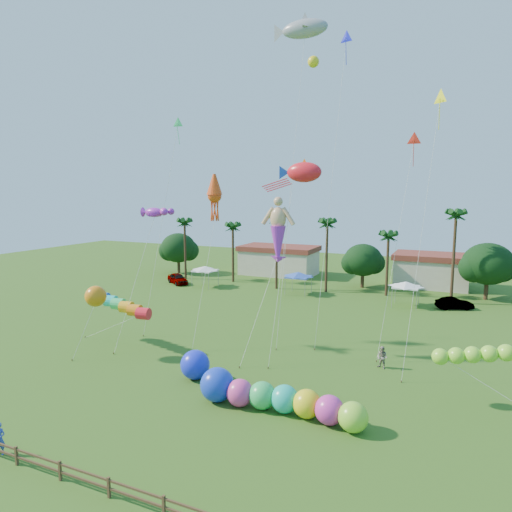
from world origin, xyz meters
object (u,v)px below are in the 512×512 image
at_px(car_b, 455,303).
at_px(caterpillar_inflatable, 273,398).
at_px(car_a, 178,279).
at_px(blue_ball, 195,365).
at_px(spectator_b, 382,358).

relative_size(car_b, caterpillar_inflatable, 0.38).
bearing_deg(car_a, car_b, -54.37).
height_order(car_b, caterpillar_inflatable, caterpillar_inflatable).
height_order(car_a, car_b, car_a).
bearing_deg(blue_ball, car_b, 60.49).
bearing_deg(spectator_b, blue_ball, -123.54).
distance_m(spectator_b, blue_ball, 14.51).
xyz_separation_m(car_b, caterpillar_inflatable, (-9.78, -32.44, 0.26)).
relative_size(caterpillar_inflatable, blue_ball, 5.09).
bearing_deg(car_b, car_a, 67.32).
distance_m(car_a, car_b, 38.35).
relative_size(car_a, car_b, 1.11).
bearing_deg(blue_ball, caterpillar_inflatable, -18.28).
bearing_deg(spectator_b, car_b, 101.97).
distance_m(car_a, caterpillar_inflatable, 42.55).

